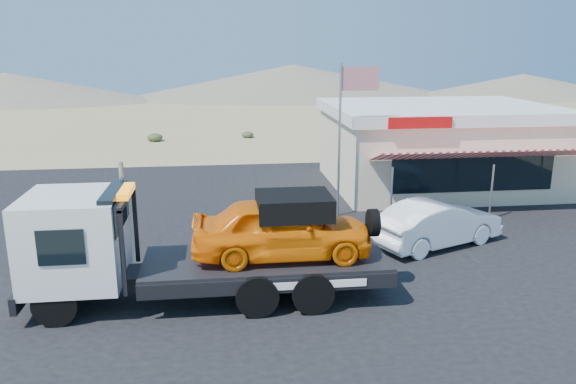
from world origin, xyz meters
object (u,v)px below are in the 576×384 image
object	(u,v)px
white_sedan	(437,223)
flagpole	(346,122)
jerky_store	(438,145)
tow_truck	(200,240)

from	to	relation	value
white_sedan	flagpole	xyz separation A→B (m)	(-2.39, 3.75, 2.97)
white_sedan	jerky_store	world-z (taller)	jerky_store
tow_truck	jerky_store	xyz separation A→B (m)	(11.00, 11.45, 0.31)
tow_truck	jerky_store	world-z (taller)	jerky_store
tow_truck	flagpole	size ratio (longest dim) A/B	1.56
jerky_store	flagpole	size ratio (longest dim) A/B	1.73
tow_truck	flagpole	xyz separation A→B (m)	(5.43, 6.97, 2.08)
tow_truck	white_sedan	world-z (taller)	tow_truck
jerky_store	flagpole	world-z (taller)	flagpole
white_sedan	flagpole	distance (m)	5.35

